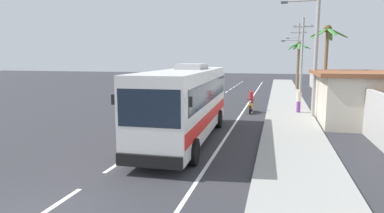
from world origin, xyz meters
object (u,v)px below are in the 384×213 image
object	(u,v)px
coach_bus_foreground	(186,101)
utility_pole_mid	(315,38)
utility_pole_distant	(298,52)
utility_pole_far	(301,54)
palm_nearest	(298,56)
palm_second	(327,48)
pedestrian_midwalk	(299,100)
motorcycle_beside_bus	(251,104)

from	to	relation	value
coach_bus_foreground	utility_pole_mid	distance (m)	10.85
coach_bus_foreground	utility_pole_distant	size ratio (longest dim) A/B	1.17
utility_pole_far	palm_nearest	size ratio (longest dim) A/B	1.37
utility_pole_distant	palm_nearest	xyz separation A→B (m)	(-0.39, -9.84, -0.73)
utility_pole_far	palm_second	xyz separation A→B (m)	(0.89, -13.19, 0.25)
coach_bus_foreground	palm_second	bearing A→B (deg)	52.13
coach_bus_foreground	palm_second	xyz separation A→B (m)	(7.68, 9.87, 2.80)
pedestrian_midwalk	palm_nearest	size ratio (longest dim) A/B	0.27
palm_second	palm_nearest	bearing A→B (deg)	92.64
utility_pole_distant	palm_second	bearing A→B (deg)	-89.05
utility_pole_mid	utility_pole_distant	size ratio (longest dim) A/B	1.08
coach_bus_foreground	utility_pole_far	distance (m)	24.18
coach_bus_foreground	palm_nearest	size ratio (longest dim) A/B	1.78
motorcycle_beside_bus	utility_pole_distant	bearing A→B (deg)	80.79
motorcycle_beside_bus	pedestrian_midwalk	world-z (taller)	pedestrian_midwalk
palm_nearest	pedestrian_midwalk	bearing A→B (deg)	-92.69
palm_second	utility_pole_distant	bearing A→B (deg)	90.95
utility_pole_mid	utility_pole_distant	bearing A→B (deg)	89.02
utility_pole_far	palm_second	bearing A→B (deg)	-86.15
pedestrian_midwalk	palm_second	bearing A→B (deg)	-69.00
coach_bus_foreground	utility_pole_far	world-z (taller)	utility_pole_far
pedestrian_midwalk	palm_second	xyz separation A→B (m)	(1.76, 0.59, 3.76)
motorcycle_beside_bus	utility_pole_far	xyz separation A→B (m)	(4.31, 13.93, 3.86)
coach_bus_foreground	utility_pole_distant	distance (m)	39.08
motorcycle_beside_bus	coach_bus_foreground	bearing A→B (deg)	-105.21
utility_pole_far	pedestrian_midwalk	bearing A→B (deg)	-93.62
motorcycle_beside_bus	pedestrian_midwalk	xyz separation A→B (m)	(3.43, 0.15, 0.35)
coach_bus_foreground	palm_nearest	distance (m)	29.35
motorcycle_beside_bus	palm_second	xyz separation A→B (m)	(5.19, 0.74, 4.11)
pedestrian_midwalk	palm_nearest	world-z (taller)	palm_nearest
utility_pole_distant	palm_second	distance (m)	28.42
palm_nearest	utility_pole_mid	bearing A→B (deg)	-90.37
pedestrian_midwalk	utility_pole_distant	bearing A→B (deg)	-0.08
motorcycle_beside_bus	pedestrian_midwalk	bearing A→B (deg)	2.50
coach_bus_foreground	pedestrian_midwalk	xyz separation A→B (m)	(5.92, 9.28, -0.95)
motorcycle_beside_bus	palm_second	size ratio (longest dim) A/B	0.31
palm_nearest	palm_second	xyz separation A→B (m)	(0.86, -18.58, 0.51)
motorcycle_beside_bus	utility_pole_mid	world-z (taller)	utility_pole_mid
utility_pole_far	motorcycle_beside_bus	bearing A→B (deg)	-107.18
pedestrian_midwalk	utility_pole_far	distance (m)	14.25
palm_second	utility_pole_far	bearing A→B (deg)	93.85
palm_nearest	palm_second	world-z (taller)	palm_second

